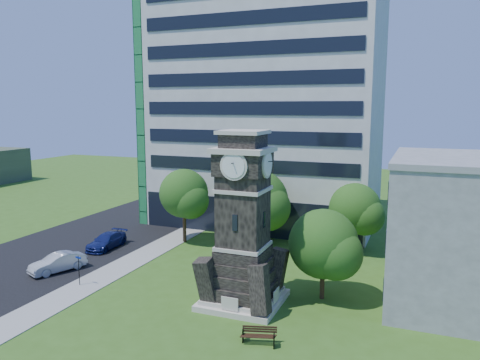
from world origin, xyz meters
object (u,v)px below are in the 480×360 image
at_px(car_east_lot, 451,310).
at_px(street_sign, 79,267).
at_px(car_street_north, 106,241).
at_px(park_bench, 259,335).
at_px(clock_tower, 243,231).
at_px(car_street_mid, 58,263).

height_order(car_east_lot, street_sign, street_sign).
bearing_deg(car_east_lot, car_street_north, 83.41).
bearing_deg(car_east_lot, park_bench, 127.19).
height_order(clock_tower, car_east_lot, clock_tower).
height_order(car_street_mid, street_sign, street_sign).
relative_size(car_street_mid, park_bench, 2.27).
distance_m(car_east_lot, street_sign, 26.90).
relative_size(car_street_mid, car_street_north, 0.93).
bearing_deg(park_bench, street_sign, 151.46).
xyz_separation_m(park_bench, street_sign, (-15.98, 3.39, 0.94)).
bearing_deg(street_sign, car_east_lot, 18.35).
distance_m(car_street_mid, car_east_lot, 30.49).
xyz_separation_m(car_street_north, street_sign, (4.12, -8.74, 0.78)).
xyz_separation_m(clock_tower, car_street_mid, (-16.84, 0.15, -4.52)).
xyz_separation_m(car_street_mid, car_east_lot, (30.40, 2.24, -0.04)).
xyz_separation_m(car_street_north, park_bench, (20.10, -12.13, -0.16)).
bearing_deg(park_bench, car_street_mid, 148.65).
distance_m(clock_tower, car_street_north, 19.09).
bearing_deg(clock_tower, car_street_north, 157.64).
height_order(car_east_lot, park_bench, car_east_lot).
height_order(car_street_north, park_bench, car_street_north).
bearing_deg(street_sign, car_street_north, 124.88).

